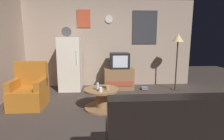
{
  "coord_description": "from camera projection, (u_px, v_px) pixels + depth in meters",
  "views": [
    {
      "loc": [
        -0.25,
        -3.06,
        1.45
      ],
      "look_at": [
        0.01,
        0.9,
        0.75
      ],
      "focal_mm": 28.33,
      "sensor_mm": 36.0,
      "label": 1
    }
  ],
  "objects": [
    {
      "name": "wall_with_art",
      "position": [
        108.0,
        43.0,
        5.45
      ],
      "size": [
        5.2,
        0.12,
        2.61
      ],
      "color": "tan",
      "rests_on": "ground_plane"
    },
    {
      "name": "mug_ceramic_white",
      "position": [
        100.0,
        89.0,
        3.46
      ],
      "size": [
        0.08,
        0.08,
        0.09
      ],
      "primitive_type": "cylinder",
      "color": "silver",
      "rests_on": "coffee_table"
    },
    {
      "name": "standing_lamp",
      "position": [
        178.0,
        42.0,
        4.91
      ],
      "size": [
        0.32,
        0.32,
        1.59
      ],
      "color": "#332D28",
      "rests_on": "ground_plane"
    },
    {
      "name": "book_stack",
      "position": [
        145.0,
        88.0,
        5.11
      ],
      "size": [
        0.19,
        0.18,
        0.08
      ],
      "color": "#A866BF",
      "rests_on": "ground_plane"
    },
    {
      "name": "crt_tv",
      "position": [
        119.0,
        61.0,
        5.08
      ],
      "size": [
        0.54,
        0.51,
        0.44
      ],
      "color": "black",
      "rests_on": "tv_stand"
    },
    {
      "name": "armchair",
      "position": [
        29.0,
        91.0,
        3.82
      ],
      "size": [
        0.68,
        0.68,
        0.96
      ],
      "color": "#B2661E",
      "rests_on": "ground_plane"
    },
    {
      "name": "coffee_table",
      "position": [
        101.0,
        99.0,
        3.7
      ],
      "size": [
        0.72,
        0.72,
        0.43
      ],
      "color": "#8E6642",
      "rests_on": "ground_plane"
    },
    {
      "name": "tv_stand",
      "position": [
        119.0,
        78.0,
        5.17
      ],
      "size": [
        0.84,
        0.53,
        0.62
      ],
      "color": "#8E6642",
      "rests_on": "ground_plane"
    },
    {
      "name": "remote_control",
      "position": [
        103.0,
        87.0,
        3.76
      ],
      "size": [
        0.16,
        0.09,
        0.02
      ],
      "primitive_type": "cube",
      "rotation": [
        0.0,
        0.0,
        -0.35
      ],
      "color": "black",
      "rests_on": "coffee_table"
    },
    {
      "name": "mug_ceramic_tan",
      "position": [
        108.0,
        88.0,
        3.57
      ],
      "size": [
        0.08,
        0.08,
        0.09
      ],
      "primitive_type": "cylinder",
      "color": "tan",
      "rests_on": "coffee_table"
    },
    {
      "name": "ground_plane",
      "position": [
        114.0,
        118.0,
        3.27
      ],
      "size": [
        12.0,
        12.0,
        0.0
      ],
      "primitive_type": "plane",
      "color": "#3D332D"
    },
    {
      "name": "fridge",
      "position": [
        70.0,
        64.0,
        5.0
      ],
      "size": [
        0.6,
        0.62,
        1.77
      ],
      "color": "silver",
      "rests_on": "ground_plane"
    },
    {
      "name": "wine_glass",
      "position": [
        98.0,
        86.0,
        3.56
      ],
      "size": [
        0.05,
        0.05,
        0.15
      ],
      "primitive_type": "cylinder",
      "color": "silver",
      "rests_on": "coffee_table"
    }
  ]
}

